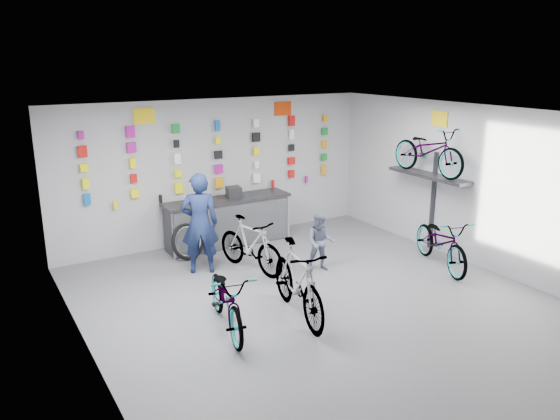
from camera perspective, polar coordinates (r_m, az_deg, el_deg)
floor at (r=8.77m, az=4.87°, el=-10.13°), size 8.00×8.00×0.00m
ceiling at (r=7.94m, az=5.38°, el=9.76°), size 8.00×8.00×0.00m
wall_back at (r=11.60m, az=-6.56°, el=4.11°), size 7.00×0.00×7.00m
wall_left at (r=6.87m, az=-19.36°, el=-4.89°), size 0.00×8.00×8.00m
wall_right at (r=10.61m, az=20.63°, el=2.10°), size 0.00×8.00×8.00m
counter at (r=11.45m, az=-5.44°, el=-1.26°), size 2.70×0.66×1.00m
merch_wall at (r=11.47m, az=-6.63°, el=5.39°), size 5.55×0.08×1.56m
wall_bracket at (r=11.26m, az=15.34°, el=3.10°), size 0.39×1.90×2.00m
sign_left at (r=10.88m, az=-14.02°, el=9.49°), size 0.42×0.02×0.30m
sign_right at (r=12.15m, az=0.30°, el=10.55°), size 0.42×0.02×0.30m
sign_side at (r=11.18m, az=16.33°, el=9.12°), size 0.02×0.40×0.30m
bike_left at (r=7.95m, az=-5.59°, el=-9.23°), size 0.99×1.89×0.95m
bike_center at (r=8.22m, az=1.88°, el=-7.46°), size 0.90×2.00×1.16m
bike_right at (r=10.60m, az=16.51°, el=-3.19°), size 1.24×2.00×0.99m
bike_service at (r=10.00m, az=-3.12°, el=-3.63°), size 0.86×1.75×1.01m
bike_wall at (r=11.09m, az=15.27°, el=6.03°), size 0.63×1.80×0.95m
clerk at (r=9.91m, az=-8.39°, el=-1.40°), size 0.79×0.66×1.85m
customer at (r=10.02m, az=4.25°, el=-3.35°), size 0.67×0.64×1.09m
spare_wheel at (r=10.77m, az=-9.59°, el=-3.25°), size 0.77×0.42×0.73m
register at (r=11.35m, az=-4.86°, el=1.88°), size 0.33×0.34×0.22m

